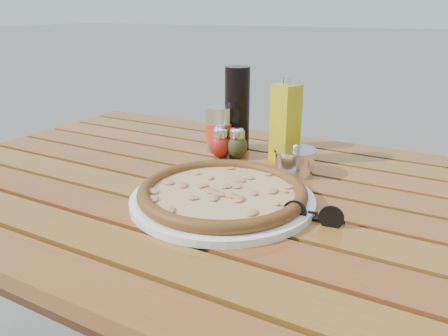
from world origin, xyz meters
The scene contains 10 objects.
table centered at (0.00, 0.00, 0.67)m, with size 1.40×0.90×0.75m.
plate centered at (0.05, -0.08, 0.76)m, with size 0.36×0.36×0.01m, color white.
pizza centered at (0.05, -0.08, 0.77)m, with size 0.37×0.37×0.03m.
pepper_shaker centered at (-0.09, 0.16, 0.79)m, with size 0.07×0.07×0.08m.
oregano_shaker centered at (-0.05, 0.18, 0.79)m, with size 0.07×0.07×0.08m.
dark_bottle centered at (-0.08, 0.24, 0.86)m, with size 0.07×0.07×0.22m, color black.
soda_can centered at (-0.12, 0.20, 0.81)m, with size 0.07×0.07×0.12m.
olive_oil_cruet centered at (0.06, 0.21, 0.85)m, with size 0.07×0.07×0.21m.
parmesan_tin centered at (0.12, 0.14, 0.78)m, with size 0.11×0.11×0.07m.
sunglasses centered at (0.24, -0.08, 0.77)m, with size 0.11×0.04×0.04m.
Camera 1 is at (0.44, -0.77, 1.11)m, focal length 35.00 mm.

